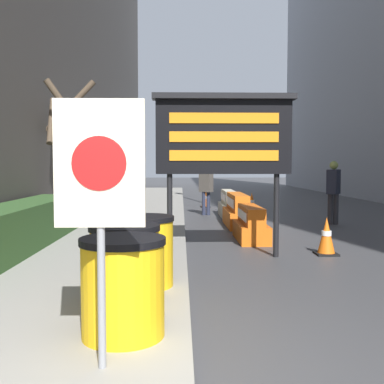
{
  "coord_description": "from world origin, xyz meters",
  "views": [
    {
      "loc": [
        -0.09,
        -3.16,
        1.68
      ],
      "look_at": [
        0.14,
        6.35,
        1.12
      ],
      "focal_mm": 42.0,
      "sensor_mm": 36.0,
      "label": 1
    }
  ],
  "objects": [
    {
      "name": "pedestrian_passerby",
      "position": [
        4.24,
        9.47,
        1.07
      ],
      "size": [
        0.5,
        0.55,
        1.81
      ],
      "rotation": [
        0.0,
        0.0,
        0.99
      ],
      "color": "#333338",
      "rests_on": "ground_plane"
    },
    {
      "name": "pedestrian_worker",
      "position": [
        0.76,
        12.01,
        0.96
      ],
      "size": [
        0.49,
        0.47,
        1.63
      ],
      "rotation": [
        0.0,
        0.0,
        2.47
      ],
      "color": "#23283D",
      "rests_on": "ground_plane"
    },
    {
      "name": "bare_tree",
      "position": [
        -2.99,
        8.49,
        1.96
      ],
      "size": [
        1.56,
        1.61,
        3.86
      ],
      "color": "#4C3D2D",
      "rests_on": "sidewalk_left"
    },
    {
      "name": "warning_sign",
      "position": [
        -0.69,
        0.16,
        1.56
      ],
      "size": [
        0.67,
        0.08,
        2.02
      ],
      "color": "gray",
      "rests_on": "sidewalk_left"
    },
    {
      "name": "hedge_strip",
      "position": [
        -3.08,
        4.88,
        0.56
      ],
      "size": [
        0.9,
        6.27,
        0.82
      ],
      "color": "#335628",
      "rests_on": "sidewalk_left"
    },
    {
      "name": "traffic_light_near_curb",
      "position": [
        0.91,
        16.94,
        3.27
      ],
      "size": [
        0.28,
        0.45,
        4.55
      ],
      "color": "#2D2D30",
      "rests_on": "ground_plane"
    },
    {
      "name": "traffic_cone_far",
      "position": [
        2.41,
        12.58,
        0.36
      ],
      "size": [
        0.41,
        0.41,
        0.73
      ],
      "color": "black",
      "rests_on": "ground_plane"
    },
    {
      "name": "barrel_drum_back",
      "position": [
        -0.57,
        2.5,
        0.6
      ],
      "size": [
        0.77,
        0.77,
        0.89
      ],
      "color": "yellow",
      "rests_on": "sidewalk_left"
    },
    {
      "name": "jersey_barrier_orange_near",
      "position": [
        1.47,
        9.19,
        0.4
      ],
      "size": [
        0.65,
        2.07,
        0.9
      ],
      "color": "orange",
      "rests_on": "ground_plane"
    },
    {
      "name": "barrel_drum_foreground",
      "position": [
        -0.61,
        0.81,
        0.6
      ],
      "size": [
        0.77,
        0.77,
        0.89
      ],
      "color": "yellow",
      "rests_on": "sidewalk_left"
    },
    {
      "name": "barrel_drum_middle",
      "position": [
        -0.7,
        1.65,
        0.6
      ],
      "size": [
        0.77,
        0.77,
        0.89
      ],
      "color": "yellow",
      "rests_on": "sidewalk_left"
    },
    {
      "name": "jersey_barrier_cream",
      "position": [
        1.47,
        11.51,
        0.38
      ],
      "size": [
        0.55,
        1.88,
        0.86
      ],
      "color": "beige",
      "rests_on": "ground_plane"
    },
    {
      "name": "traffic_cone_near",
      "position": [
        0.89,
        14.82,
        0.35
      ],
      "size": [
        0.4,
        0.4,
        0.71
      ],
      "color": "black",
      "rests_on": "ground_plane"
    },
    {
      "name": "message_board",
      "position": [
        0.68,
        4.97,
        2.21
      ],
      "size": [
        2.56,
        0.36,
        2.96
      ],
      "color": "black",
      "rests_on": "ground_plane"
    },
    {
      "name": "jersey_barrier_orange_far",
      "position": [
        1.47,
        6.81,
        0.34
      ],
      "size": [
        0.64,
        1.66,
        0.77
      ],
      "color": "orange",
      "rests_on": "ground_plane"
    },
    {
      "name": "traffic_cone_mid",
      "position": [
        2.64,
        5.14,
        0.35
      ],
      "size": [
        0.4,
        0.4,
        0.71
      ],
      "color": "black",
      "rests_on": "ground_plane"
    }
  ]
}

